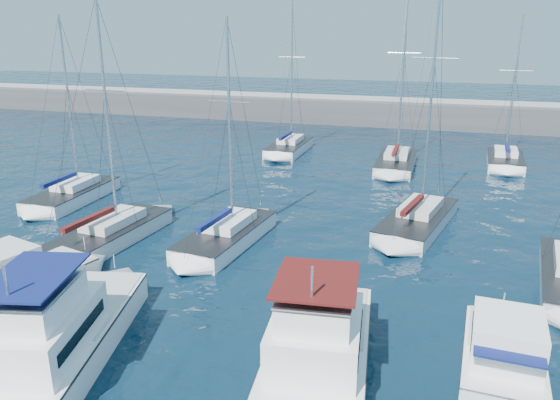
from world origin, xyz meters
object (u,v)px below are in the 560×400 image
(motor_yacht_stbd_inner, at_px, (318,347))
(motor_yacht_stbd_outer, at_px, (503,358))
(sailboat_back_b, at_px, (396,162))
(sailboat_back_c, at_px, (505,160))
(sailboat_mid_d, at_px, (418,220))
(sailboat_mid_c, at_px, (227,235))
(sailboat_back_a, at_px, (289,147))
(sailboat_mid_a, at_px, (73,194))
(motor_yacht_port_outer, at_px, (9,286))
(motor_yacht_port_inner, at_px, (56,340))
(sailboat_mid_b, at_px, (109,234))

(motor_yacht_stbd_inner, distance_m, motor_yacht_stbd_outer, 6.65)
(sailboat_back_b, distance_m, sailboat_back_c, 10.13)
(motor_yacht_stbd_outer, height_order, sailboat_mid_d, sailboat_mid_d)
(sailboat_mid_c, bearing_deg, motor_yacht_stbd_inner, -47.65)
(sailboat_back_a, xyz_separation_m, sailboat_back_c, (20.42, 0.16, -0.01))
(sailboat_mid_a, relative_size, sailboat_back_c, 0.99)
(sailboat_back_a, bearing_deg, motor_yacht_stbd_inner, -71.65)
(motor_yacht_port_outer, height_order, sailboat_back_b, sailboat_back_b)
(motor_yacht_stbd_inner, xyz_separation_m, sailboat_back_b, (0.10, 31.81, -0.60))
(motor_yacht_stbd_inner, bearing_deg, sailboat_mid_c, 120.22)
(motor_yacht_stbd_inner, xyz_separation_m, motor_yacht_stbd_outer, (6.47, 1.50, -0.19))
(motor_yacht_port_inner, relative_size, sailboat_mid_a, 0.82)
(motor_yacht_stbd_inner, distance_m, sailboat_back_b, 31.81)
(sailboat_mid_c, bearing_deg, sailboat_mid_d, 35.32)
(sailboat_mid_a, distance_m, sailboat_mid_d, 24.53)
(motor_yacht_port_inner, bearing_deg, motor_yacht_stbd_outer, 0.64)
(motor_yacht_stbd_inner, relative_size, sailboat_back_c, 0.68)
(motor_yacht_port_outer, height_order, sailboat_back_c, sailboat_back_c)
(motor_yacht_port_outer, height_order, motor_yacht_stbd_inner, motor_yacht_stbd_inner)
(sailboat_mid_d, bearing_deg, sailboat_back_c, 82.66)
(sailboat_mid_d, bearing_deg, sailboat_mid_a, -163.85)
(sailboat_mid_a, xyz_separation_m, sailboat_back_b, (21.84, 16.48, 0.02))
(sailboat_back_b, bearing_deg, sailboat_mid_d, -79.78)
(sailboat_mid_a, bearing_deg, motor_yacht_port_outer, -63.92)
(motor_yacht_stbd_inner, distance_m, sailboat_back_c, 36.66)
(sailboat_mid_b, bearing_deg, sailboat_mid_c, 21.04)
(sailboat_mid_a, height_order, sailboat_mid_b, sailboat_mid_b)
(sailboat_back_a, bearing_deg, sailboat_mid_a, -117.49)
(motor_yacht_port_inner, bearing_deg, sailboat_back_b, 61.64)
(motor_yacht_stbd_inner, bearing_deg, sailboat_back_a, 101.29)
(sailboat_mid_b, xyz_separation_m, sailboat_back_a, (3.82, 26.16, 0.02))
(motor_yacht_stbd_inner, xyz_separation_m, sailboat_mid_a, (-21.74, 15.33, -0.62))
(motor_yacht_port_inner, xyz_separation_m, motor_yacht_stbd_inner, (9.45, 2.27, -0.00))
(sailboat_mid_b, height_order, sailboat_mid_c, sailboat_mid_b)
(motor_yacht_stbd_outer, height_order, sailboat_back_c, sailboat_back_c)
(sailboat_mid_d, bearing_deg, sailboat_back_a, 139.15)
(motor_yacht_port_inner, height_order, sailboat_mid_b, sailboat_mid_b)
(sailboat_mid_b, bearing_deg, sailboat_back_b, 63.20)
(motor_yacht_port_inner, xyz_separation_m, sailboat_mid_d, (12.20, 19.02, -0.60))
(sailboat_mid_c, xyz_separation_m, sailboat_mid_d, (10.64, 5.90, 0.03))
(sailboat_mid_b, xyz_separation_m, sailboat_mid_d, (17.40, 7.69, 0.03))
(motor_yacht_port_outer, xyz_separation_m, sailboat_back_a, (3.87, 34.02, -0.41))
(sailboat_mid_d, relative_size, sailboat_back_a, 1.13)
(motor_yacht_stbd_outer, relative_size, sailboat_mid_c, 0.45)
(sailboat_mid_a, xyz_separation_m, sailboat_mid_d, (24.49, 1.42, 0.03))
(motor_yacht_port_inner, relative_size, sailboat_mid_c, 0.83)
(sailboat_mid_c, height_order, sailboat_back_b, sailboat_back_b)
(motor_yacht_port_outer, bearing_deg, sailboat_mid_d, 57.31)
(sailboat_back_c, bearing_deg, motor_yacht_port_outer, -122.69)
(motor_yacht_port_outer, height_order, sailboat_mid_d, sailboat_mid_d)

